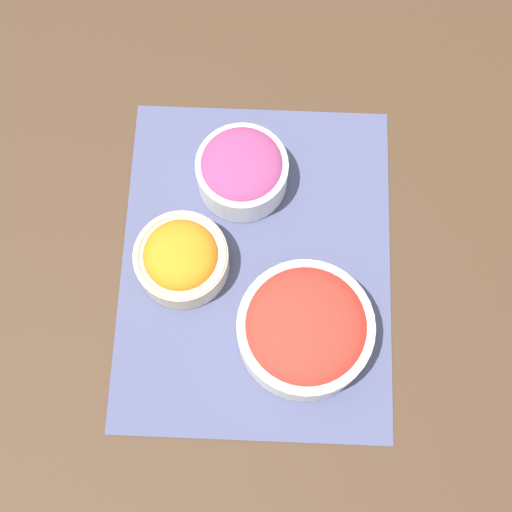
% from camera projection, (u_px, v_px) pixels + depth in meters
% --- Properties ---
extents(ground_plane, '(3.00, 3.00, 0.00)m').
position_uv_depth(ground_plane, '(256.00, 263.00, 1.01)').
color(ground_plane, '#422D1E').
extents(placemat, '(0.49, 0.38, 0.00)m').
position_uv_depth(placemat, '(256.00, 263.00, 1.01)').
color(placemat, '#474C70').
rests_on(placemat, ground_plane).
extents(onion_bowl, '(0.13, 0.13, 0.07)m').
position_uv_depth(onion_bowl, '(242.00, 170.00, 1.01)').
color(onion_bowl, silver).
rests_on(onion_bowl, placemat).
extents(tomato_bowl, '(0.18, 0.18, 0.09)m').
position_uv_depth(tomato_bowl, '(305.00, 329.00, 0.93)').
color(tomato_bowl, white).
rests_on(tomato_bowl, placemat).
extents(carrot_bowl, '(0.13, 0.13, 0.07)m').
position_uv_depth(carrot_bowl, '(181.00, 258.00, 0.97)').
color(carrot_bowl, beige).
rests_on(carrot_bowl, placemat).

